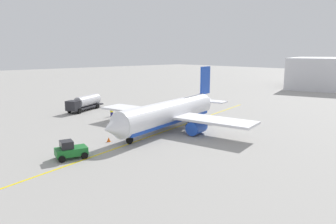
{
  "coord_description": "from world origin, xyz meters",
  "views": [
    {
      "loc": [
        33.53,
        36.2,
        12.44
      ],
      "look_at": [
        0.0,
        0.0,
        3.0
      ],
      "focal_mm": 33.52,
      "sensor_mm": 36.0,
      "label": 1
    }
  ],
  "objects_px": {
    "airplane": "(170,113)",
    "refueling_worker": "(112,112)",
    "fuel_tanker": "(85,102)",
    "safety_cone_nose": "(109,140)",
    "pushback_tug": "(70,150)"
  },
  "relations": [
    {
      "from": "airplane",
      "to": "fuel_tanker",
      "type": "xyz_separation_m",
      "value": [
        1.65,
        -25.16,
        -0.99
      ]
    },
    {
      "from": "airplane",
      "to": "pushback_tug",
      "type": "height_order",
      "value": "airplane"
    },
    {
      "from": "airplane",
      "to": "refueling_worker",
      "type": "height_order",
      "value": "airplane"
    },
    {
      "from": "refueling_worker",
      "to": "pushback_tug",
      "type": "bearing_deg",
      "value": 45.96
    },
    {
      "from": "airplane",
      "to": "safety_cone_nose",
      "type": "xyz_separation_m",
      "value": [
        11.13,
        -0.69,
        -2.4
      ]
    },
    {
      "from": "airplane",
      "to": "pushback_tug",
      "type": "bearing_deg",
      "value": 7.02
    },
    {
      "from": "pushback_tug",
      "to": "refueling_worker",
      "type": "relative_size",
      "value": 2.32
    },
    {
      "from": "fuel_tanker",
      "to": "safety_cone_nose",
      "type": "bearing_deg",
      "value": 68.82
    },
    {
      "from": "pushback_tug",
      "to": "safety_cone_nose",
      "type": "height_order",
      "value": "pushback_tug"
    },
    {
      "from": "fuel_tanker",
      "to": "safety_cone_nose",
      "type": "relative_size",
      "value": 16.33
    },
    {
      "from": "pushback_tug",
      "to": "safety_cone_nose",
      "type": "xyz_separation_m",
      "value": [
        -7.14,
        -2.94,
        -0.69
      ]
    },
    {
      "from": "fuel_tanker",
      "to": "refueling_worker",
      "type": "distance_m",
      "value": 9.64
    },
    {
      "from": "safety_cone_nose",
      "to": "pushback_tug",
      "type": "bearing_deg",
      "value": 22.4
    },
    {
      "from": "safety_cone_nose",
      "to": "fuel_tanker",
      "type": "bearing_deg",
      "value": -111.18
    },
    {
      "from": "fuel_tanker",
      "to": "pushback_tug",
      "type": "height_order",
      "value": "fuel_tanker"
    }
  ]
}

